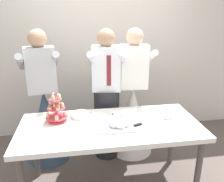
{
  "coord_description": "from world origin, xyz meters",
  "views": [
    {
      "loc": [
        -0.3,
        -2.0,
        1.85
      ],
      "look_at": [
        0.04,
        0.15,
        1.07
      ],
      "focal_mm": 36.47,
      "sensor_mm": 36.0,
      "label": 1
    }
  ],
  "objects": [
    {
      "name": "person_groom",
      "position": [
        0.05,
        0.63,
        0.75
      ],
      "size": [
        0.52,
        0.55,
        1.66
      ],
      "color": "#232328",
      "rests_on": "ground_plane"
    },
    {
      "name": "main_cake_tray",
      "position": [
        0.08,
        -0.05,
        0.82
      ],
      "size": [
        0.43,
        0.32,
        0.13
      ],
      "color": "silver",
      "rests_on": "dessert_table"
    },
    {
      "name": "dessert_table",
      "position": [
        0.0,
        0.0,
        0.7
      ],
      "size": [
        1.8,
        0.8,
        0.78
      ],
      "color": "white",
      "rests_on": "ground_plane"
    },
    {
      "name": "plate_stack",
      "position": [
        0.61,
        0.1,
        0.8
      ],
      "size": [
        0.18,
        0.18,
        0.05
      ],
      "color": "white",
      "rests_on": "dessert_table"
    },
    {
      "name": "rear_wall",
      "position": [
        0.0,
        1.38,
        1.45
      ],
      "size": [
        5.2,
        0.1,
        2.9
      ],
      "primitive_type": "cube",
      "color": "beige",
      "rests_on": "ground_plane"
    },
    {
      "name": "cupcake_stand",
      "position": [
        -0.53,
        0.17,
        0.89
      ],
      "size": [
        0.23,
        0.23,
        0.31
      ],
      "color": "#D83F4C",
      "rests_on": "dessert_table"
    },
    {
      "name": "round_cake",
      "position": [
        -0.3,
        0.2,
        0.8
      ],
      "size": [
        0.24,
        0.24,
        0.06
      ],
      "color": "white",
      "rests_on": "dessert_table"
    },
    {
      "name": "person_guest",
      "position": [
        -0.72,
        0.69,
        0.58
      ],
      "size": [
        0.57,
        0.56,
        1.66
      ],
      "color": "#334760",
      "rests_on": "ground_plane"
    },
    {
      "name": "person_bride",
      "position": [
        0.39,
        0.67,
        0.58
      ],
      "size": [
        0.56,
        0.56,
        1.66
      ],
      "color": "white",
      "rests_on": "ground_plane"
    }
  ]
}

